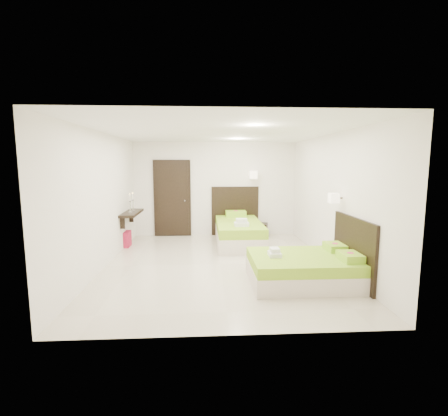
{
  "coord_description": "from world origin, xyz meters",
  "views": [
    {
      "loc": [
        -0.28,
        -6.31,
        1.99
      ],
      "look_at": [
        0.1,
        0.3,
        1.1
      ],
      "focal_mm": 26.0,
      "sensor_mm": 36.0,
      "label": 1
    }
  ],
  "objects": [
    {
      "name": "ottoman",
      "position": [
        -2.32,
        1.54,
        0.19
      ],
      "size": [
        0.38,
        0.38,
        0.38
      ],
      "primitive_type": "cube",
      "rotation": [
        0.0,
        0.0,
        -0.0
      ],
      "color": "maroon",
      "rests_on": "ground"
    },
    {
      "name": "floor",
      "position": [
        0.0,
        0.0,
        0.0
      ],
      "size": [
        5.5,
        5.5,
        0.0
      ],
      "primitive_type": "plane",
      "color": "beige",
      "rests_on": "ground"
    },
    {
      "name": "console_shelf",
      "position": [
        -2.08,
        1.6,
        0.82
      ],
      "size": [
        0.35,
        1.2,
        0.78
      ],
      "color": "black",
      "rests_on": "ground"
    },
    {
      "name": "nightstand",
      "position": [
        1.22,
        2.48,
        0.19
      ],
      "size": [
        0.51,
        0.48,
        0.37
      ],
      "primitive_type": "cube",
      "rotation": [
        0.0,
        0.0,
        -0.31
      ],
      "color": "black",
      "rests_on": "ground"
    },
    {
      "name": "bed_single",
      "position": [
        0.55,
        1.73,
        0.33
      ],
      "size": [
        1.32,
        2.2,
        1.82
      ],
      "color": "beige",
      "rests_on": "ground"
    },
    {
      "name": "door",
      "position": [
        -1.2,
        2.7,
        1.05
      ],
      "size": [
        1.02,
        0.15,
        2.14
      ],
      "color": "black",
      "rests_on": "ground"
    },
    {
      "name": "bed_double",
      "position": [
        1.44,
        -1.08,
        0.27
      ],
      "size": [
        1.78,
        1.51,
        1.47
      ],
      "color": "beige",
      "rests_on": "ground"
    }
  ]
}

